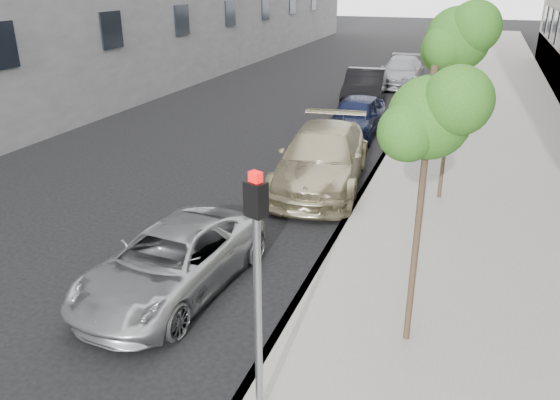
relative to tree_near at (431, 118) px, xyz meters
The scene contains 12 objects.
ground 5.19m from the tree_near, 155.05° to the right, with size 160.00×160.00×0.00m, color black.
sidewalk 22.83m from the tree_near, 87.27° to the left, with size 6.40×72.00×0.14m, color gray.
curb 22.89m from the tree_near, 95.21° to the left, with size 0.15×72.00×0.14m, color #9E9B93.
tree_near is the anchor object (origin of this frame).
tree_mid 6.51m from the tree_near, 90.00° to the left, with size 1.83×1.63×4.97m.
tree_far 13.00m from the tree_near, 90.00° to the left, with size 1.68×1.48×4.35m.
signal_pole 3.22m from the tree_near, 126.17° to the right, with size 0.29×0.26×3.43m.
minivan 5.46m from the tree_near, behind, with size 2.06×4.47×1.24m, color #9DA0A2.
suv 8.03m from the tree_near, 116.47° to the left, with size 2.31×5.68×1.65m, color tan.
sedan_blue 13.15m from the tree_near, 106.15° to the left, with size 1.74×4.32×1.47m, color black.
sedan_black 18.28m from the tree_near, 103.83° to the left, with size 1.72×4.94×1.63m, color black.
sedan_rear 23.63m from the tree_near, 98.42° to the left, with size 2.11×5.19×1.51m, color gray.
Camera 1 is at (3.74, -6.11, 5.59)m, focal length 35.00 mm.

